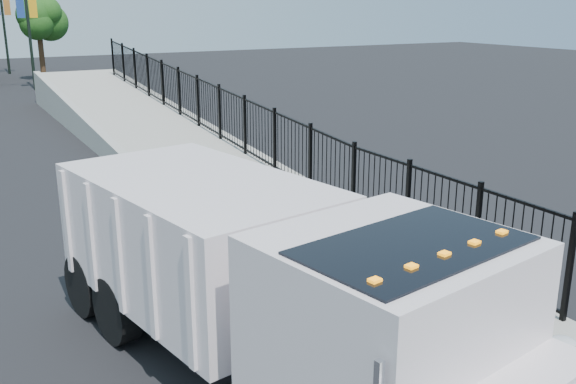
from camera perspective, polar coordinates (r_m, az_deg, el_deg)
ground at (r=10.69m, az=2.11°, el=-11.82°), size 120.00×120.00×0.00m
sidewalk at (r=10.40m, az=17.46°, el=-13.13°), size 3.55×12.00×0.12m
curb at (r=9.24m, az=8.79°, el=-16.39°), size 0.30×12.00×0.16m
ramp at (r=25.56m, az=-12.49°, el=4.60°), size 3.95×24.06×3.19m
iron_fence at (r=22.15m, az=-6.05°, el=5.49°), size 0.10×28.00×1.80m
truck at (r=8.52m, az=-1.46°, el=-7.78°), size 4.00×8.45×2.78m
worker at (r=10.76m, az=6.72°, el=-5.97°), size 0.62×0.74×1.72m
debris at (r=10.75m, az=23.29°, el=-12.09°), size 0.37×0.37×0.09m
light_pole_1 at (r=42.34m, az=-22.57°, el=14.26°), size 3.78×0.22×8.00m
tree_1 at (r=47.84m, az=-21.33°, el=13.96°), size 2.31×2.31×5.16m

